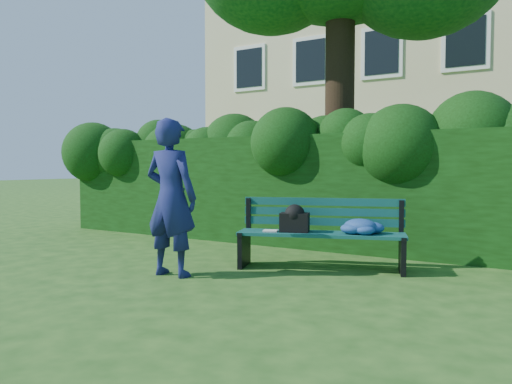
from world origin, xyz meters
The scene contains 5 objects.
ground centered at (0.00, 0.00, 0.00)m, with size 80.00×80.00×0.00m, color #214C18.
apartment_building centered at (0.00, 13.99, 6.00)m, with size 16.00×8.08×12.00m.
hedge centered at (0.00, 2.20, 0.90)m, with size 10.00×1.00×1.80m.
park_bench centered at (1.08, 0.56, 0.50)m, with size 2.15×1.20×0.89m.
man_reading centered at (-0.35, -0.77, 0.93)m, with size 0.68×0.45×1.87m, color navy.
Camera 1 is at (3.59, -5.27, 1.31)m, focal length 35.00 mm.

